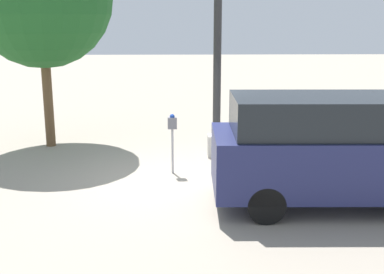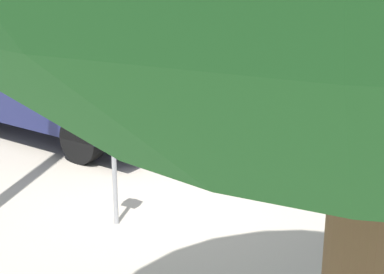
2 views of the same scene
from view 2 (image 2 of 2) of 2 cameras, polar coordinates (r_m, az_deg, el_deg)
ground_plane at (r=6.80m, az=-4.13°, el=-6.77°), size 80.00×80.00×0.00m
parking_meter_near at (r=6.07m, az=-7.69°, el=0.28°), size 0.21×0.12×1.37m
parked_van at (r=9.53m, az=-13.13°, el=6.93°), size 4.57×1.96×2.07m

